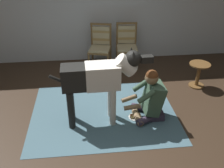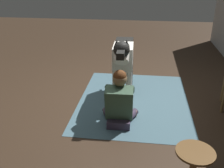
{
  "view_description": "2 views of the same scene",
  "coord_description": "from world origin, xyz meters",
  "px_view_note": "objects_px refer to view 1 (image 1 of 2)",
  "views": [
    {
      "loc": [
        -0.11,
        -3.2,
        2.59
      ],
      "look_at": [
        0.27,
        0.29,
        0.59
      ],
      "focal_mm": 41.36,
      "sensor_mm": 36.0,
      "label": 1
    },
    {
      "loc": [
        4.21,
        0.49,
        2.18
      ],
      "look_at": [
        0.42,
        0.0,
        0.43
      ],
      "focal_mm": 41.46,
      "sensor_mm": 36.0,
      "label": 2
    }
  ],
  "objects_px": {
    "dining_chair_left_of_pair": "(100,45)",
    "hot_dog_on_plate": "(135,116)",
    "large_dog": "(99,78)",
    "person_sitting_on_floor": "(150,98)",
    "dining_chair_right_of_pair": "(127,43)",
    "round_side_table": "(198,73)"
  },
  "relations": [
    {
      "from": "dining_chair_right_of_pair",
      "to": "person_sitting_on_floor",
      "type": "xyz_separation_m",
      "value": [
        0.07,
        -1.97,
        -0.19
      ]
    },
    {
      "from": "dining_chair_left_of_pair",
      "to": "hot_dog_on_plate",
      "type": "xyz_separation_m",
      "value": [
        0.43,
        -1.97,
        -0.52
      ]
    },
    {
      "from": "dining_chair_left_of_pair",
      "to": "person_sitting_on_floor",
      "type": "relative_size",
      "value": 1.15
    },
    {
      "from": "hot_dog_on_plate",
      "to": "round_side_table",
      "type": "distance_m",
      "value": 1.69
    },
    {
      "from": "dining_chair_right_of_pair",
      "to": "hot_dog_on_plate",
      "type": "bearing_deg",
      "value": -94.49
    },
    {
      "from": "dining_chair_right_of_pair",
      "to": "large_dog",
      "type": "xyz_separation_m",
      "value": [
        -0.74,
        -1.99,
        0.24
      ]
    },
    {
      "from": "dining_chair_right_of_pair",
      "to": "large_dog",
      "type": "bearing_deg",
      "value": -110.43
    },
    {
      "from": "dining_chair_left_of_pair",
      "to": "hot_dog_on_plate",
      "type": "relative_size",
      "value": 4.42
    },
    {
      "from": "dining_chair_left_of_pair",
      "to": "dining_chair_right_of_pair",
      "type": "distance_m",
      "value": 0.59
    },
    {
      "from": "person_sitting_on_floor",
      "to": "large_dog",
      "type": "relative_size",
      "value": 0.56
    },
    {
      "from": "large_dog",
      "to": "hot_dog_on_plate",
      "type": "relative_size",
      "value": 6.87
    },
    {
      "from": "dining_chair_right_of_pair",
      "to": "person_sitting_on_floor",
      "type": "relative_size",
      "value": 1.15
    },
    {
      "from": "person_sitting_on_floor",
      "to": "large_dog",
      "type": "xyz_separation_m",
      "value": [
        -0.81,
        -0.02,
        0.43
      ]
    },
    {
      "from": "dining_chair_left_of_pair",
      "to": "dining_chair_right_of_pair",
      "type": "bearing_deg",
      "value": 0.21
    },
    {
      "from": "dining_chair_left_of_pair",
      "to": "hot_dog_on_plate",
      "type": "distance_m",
      "value": 2.08
    },
    {
      "from": "dining_chair_right_of_pair",
      "to": "person_sitting_on_floor",
      "type": "bearing_deg",
      "value": -88.0
    },
    {
      "from": "large_dog",
      "to": "person_sitting_on_floor",
      "type": "bearing_deg",
      "value": 1.66
    },
    {
      "from": "person_sitting_on_floor",
      "to": "large_dog",
      "type": "height_order",
      "value": "large_dog"
    },
    {
      "from": "dining_chair_left_of_pair",
      "to": "round_side_table",
      "type": "relative_size",
      "value": 2.01
    },
    {
      "from": "hot_dog_on_plate",
      "to": "dining_chair_right_of_pair",
      "type": "bearing_deg",
      "value": 85.51
    },
    {
      "from": "dining_chair_left_of_pair",
      "to": "round_side_table",
      "type": "distance_m",
      "value": 2.14
    },
    {
      "from": "dining_chair_left_of_pair",
      "to": "person_sitting_on_floor",
      "type": "height_order",
      "value": "dining_chair_left_of_pair"
    }
  ]
}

